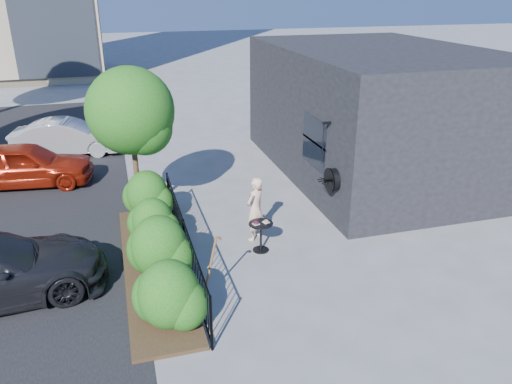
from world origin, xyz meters
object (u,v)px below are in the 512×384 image
object	(u,v)px
cafe_table	(261,232)
patio_tree	(134,116)
car_silver	(68,137)
car_red	(25,164)
woman	(255,209)
shovel	(209,273)

from	to	relation	value
cafe_table	patio_tree	bearing A→B (deg)	133.47
car_silver	car_red	bearing A→B (deg)	168.30
patio_tree	woman	bearing A→B (deg)	-38.73
cafe_table	car_red	size ratio (longest dim) A/B	0.19
cafe_table	car_red	world-z (taller)	car_red
patio_tree	car_red	world-z (taller)	patio_tree
patio_tree	cafe_table	distance (m)	4.32
patio_tree	shovel	size ratio (longest dim) A/B	2.82
cafe_table	car_silver	xyz separation A→B (m)	(-4.71, 8.92, 0.15)
patio_tree	shovel	world-z (taller)	patio_tree
car_red	cafe_table	bearing A→B (deg)	-128.87
woman	car_silver	size ratio (longest dim) A/B	0.41
woman	shovel	xyz separation A→B (m)	(-1.58, -2.23, -0.19)
car_red	car_silver	world-z (taller)	car_red
woman	car_red	size ratio (longest dim) A/B	0.40
shovel	car_silver	size ratio (longest dim) A/B	0.36
shovel	car_silver	xyz separation A→B (m)	(-3.17, 10.54, 0.03)
cafe_table	shovel	xyz separation A→B (m)	(-1.55, -1.62, 0.12)
cafe_table	shovel	distance (m)	2.24
shovel	car_red	distance (m)	8.72
cafe_table	car_silver	size ratio (longest dim) A/B	0.20
car_red	patio_tree	bearing A→B (deg)	-128.45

